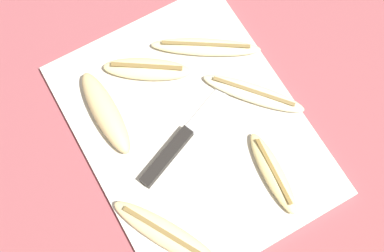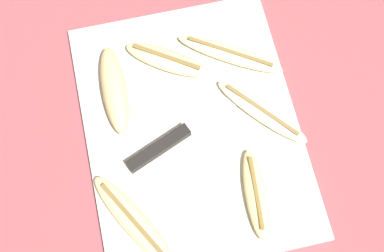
# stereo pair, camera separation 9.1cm
# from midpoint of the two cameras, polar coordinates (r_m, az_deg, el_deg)

# --- Properties ---
(ground_plane) EXTENTS (4.00, 4.00, 0.00)m
(ground_plane) POSITION_cam_midpoint_polar(r_m,az_deg,el_deg) (0.93, 2.77, -0.85)
(ground_plane) COLOR #93474C
(cutting_board) EXTENTS (0.47, 0.36, 0.01)m
(cutting_board) POSITION_cam_midpoint_polar(r_m,az_deg,el_deg) (0.92, 2.79, -0.73)
(cutting_board) COLOR beige
(cutting_board) RESTS_ON ground_plane
(knife) EXTENTS (0.11, 0.22, 0.02)m
(knife) POSITION_cam_midpoint_polar(r_m,az_deg,el_deg) (0.90, 0.19, -2.21)
(knife) COLOR black
(knife) RESTS_ON cutting_board
(banana_soft_right) EXTENTS (0.14, 0.18, 0.02)m
(banana_soft_right) POSITION_cam_midpoint_polar(r_m,az_deg,el_deg) (0.97, 6.75, 7.28)
(banana_soft_right) COLOR beige
(banana_soft_right) RESTS_ON cutting_board
(banana_spotted_left) EXTENTS (0.17, 0.05, 0.03)m
(banana_spotted_left) POSITION_cam_midpoint_polar(r_m,az_deg,el_deg) (0.93, -5.55, 3.50)
(banana_spotted_left) COLOR #DBC684
(banana_spotted_left) RESTS_ON cutting_board
(banana_golden_short) EXTENTS (0.15, 0.05, 0.02)m
(banana_golden_short) POSITION_cam_midpoint_polar(r_m,az_deg,el_deg) (0.89, 9.73, -7.60)
(banana_golden_short) COLOR #EDD689
(banana_golden_short) RESTS_ON cutting_board
(banana_cream_curved) EXTENTS (0.16, 0.15, 0.02)m
(banana_cream_curved) POSITION_cam_midpoint_polar(r_m,az_deg,el_deg) (0.93, 10.24, 1.04)
(banana_cream_curved) COLOR beige
(banana_cream_curved) RESTS_ON cutting_board
(banana_ripe_center) EXTENTS (0.12, 0.15, 0.02)m
(banana_ripe_center) POSITION_cam_midpoint_polar(r_m,az_deg,el_deg) (0.95, 0.01, 6.72)
(banana_ripe_center) COLOR beige
(banana_ripe_center) RESTS_ON cutting_board
(banana_mellow_near) EXTENTS (0.19, 0.13, 0.02)m
(banana_mellow_near) POSITION_cam_midpoint_polar(r_m,az_deg,el_deg) (0.87, -3.12, -10.71)
(banana_mellow_near) COLOR beige
(banana_mellow_near) RESTS_ON cutting_board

